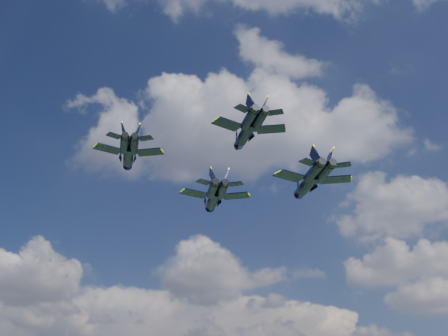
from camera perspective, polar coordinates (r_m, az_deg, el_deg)
jet_lead at (r=112.32m, az=-1.12°, el=-3.21°), size 13.23×18.21×4.30m
jet_left at (r=96.03m, az=-9.69°, el=1.19°), size 10.84×15.03×3.56m
jet_right at (r=99.64m, az=8.46°, el=-1.59°), size 13.09×18.18×4.31m
jet_slot at (r=82.77m, az=2.16°, el=3.53°), size 10.45×14.37×3.43m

